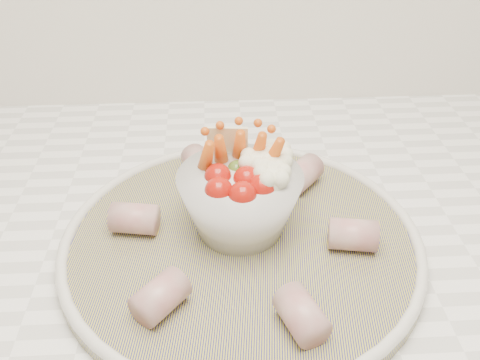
{
  "coord_description": "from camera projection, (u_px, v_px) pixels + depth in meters",
  "views": [
    {
      "loc": [
        -0.16,
        0.96,
        1.31
      ],
      "look_at": [
        -0.13,
        1.41,
        1.0
      ],
      "focal_mm": 40.0,
      "sensor_mm": 36.0,
      "label": 1
    }
  ],
  "objects": [
    {
      "name": "veggie_bowl",
      "position": [
        242.0,
        195.0,
        0.56
      ],
      "size": [
        0.13,
        0.13,
        0.11
      ],
      "color": "silver",
      "rests_on": "serving_platter"
    },
    {
      "name": "cured_meat_rolls",
      "position": [
        242.0,
        226.0,
        0.56
      ],
      "size": [
        0.28,
        0.3,
        0.03
      ],
      "color": "#A24A4C",
      "rests_on": "serving_platter"
    },
    {
      "name": "serving_platter",
      "position": [
        242.0,
        241.0,
        0.57
      ],
      "size": [
        0.42,
        0.42,
        0.02
      ],
      "color": "navy",
      "rests_on": "kitchen_counter"
    }
  ]
}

